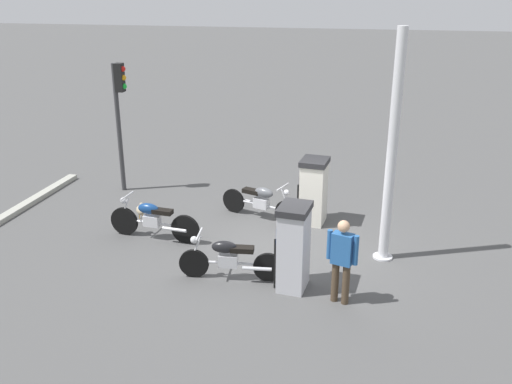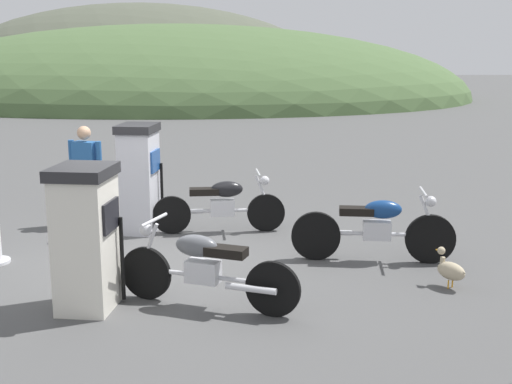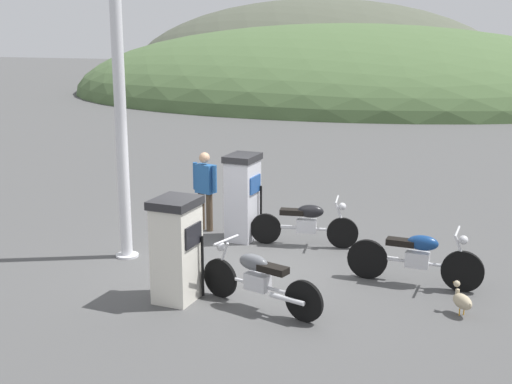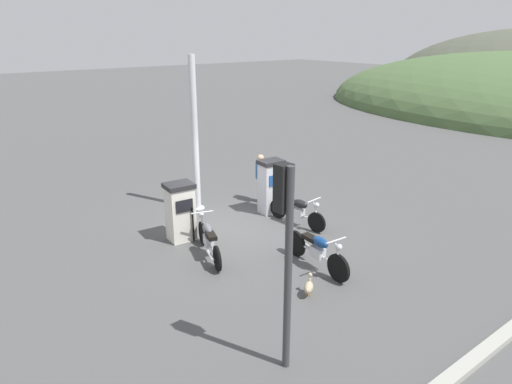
# 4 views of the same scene
# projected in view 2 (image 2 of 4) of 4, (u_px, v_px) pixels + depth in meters

# --- Properties ---
(ground_plane) EXTENTS (120.00, 120.00, 0.00)m
(ground_plane) POSITION_uv_depth(u_px,v_px,m) (152.00, 263.00, 8.71)
(ground_plane) COLOR #4C4C4C
(fuel_pump_near) EXTENTS (0.69, 0.77, 1.55)m
(fuel_pump_near) POSITION_uv_depth(u_px,v_px,m) (86.00, 237.00, 7.04)
(fuel_pump_near) COLOR silver
(fuel_pump_near) RESTS_ON ground
(fuel_pump_far) EXTENTS (0.63, 0.76, 1.64)m
(fuel_pump_far) POSITION_uv_depth(u_px,v_px,m) (139.00, 178.00, 10.04)
(fuel_pump_far) COLOR silver
(fuel_pump_far) RESTS_ON ground
(motorcycle_near_pump) EXTENTS (1.98, 0.88, 0.94)m
(motorcycle_near_pump) POSITION_uv_depth(u_px,v_px,m) (204.00, 266.00, 7.14)
(motorcycle_near_pump) COLOR black
(motorcycle_near_pump) RESTS_ON ground
(motorcycle_far_pump) EXTENTS (1.99, 0.56, 0.93)m
(motorcycle_far_pump) POSITION_uv_depth(u_px,v_px,m) (221.00, 203.00, 10.06)
(motorcycle_far_pump) COLOR black
(motorcycle_far_pump) RESTS_ON ground
(motorcycle_extra) EXTENTS (2.12, 0.56, 0.96)m
(motorcycle_extra) POSITION_uv_depth(u_px,v_px,m) (375.00, 227.00, 8.68)
(motorcycle_extra) COLOR black
(motorcycle_extra) RESTS_ON ground
(attendant_person) EXTENTS (0.57, 0.30, 1.57)m
(attendant_person) POSITION_uv_depth(u_px,v_px,m) (86.00, 170.00, 10.36)
(attendant_person) COLOR #473828
(attendant_person) RESTS_ON ground
(wandering_duck) EXTENTS (0.37, 0.42, 0.46)m
(wandering_duck) POSITION_uv_depth(u_px,v_px,m) (451.00, 270.00, 7.76)
(wandering_duck) COLOR tan
(wandering_duck) RESTS_ON ground
(distant_hill_main) EXTENTS (27.21, 23.56, 11.26)m
(distant_hill_main) POSITION_uv_depth(u_px,v_px,m) (142.00, 88.00, 46.07)
(distant_hill_main) COLOR #4C5142
(distant_hill_main) RESTS_ON ground
(distant_hill_secondary) EXTENTS (32.01, 23.12, 7.96)m
(distant_hill_secondary) POSITION_uv_depth(u_px,v_px,m) (177.00, 98.00, 37.05)
(distant_hill_secondary) COLOR #476038
(distant_hill_secondary) RESTS_ON ground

